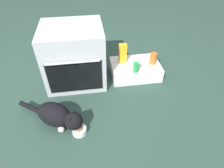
# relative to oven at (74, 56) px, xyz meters

# --- Properties ---
(ground) EXTENTS (8.00, 8.00, 0.00)m
(ground) POSITION_rel_oven_xyz_m (-0.04, -0.37, -0.34)
(ground) COLOR #284238
(oven) EXTENTS (0.66, 0.62, 0.67)m
(oven) POSITION_rel_oven_xyz_m (0.00, 0.00, 0.00)
(oven) COLOR #B7BABF
(oven) RESTS_ON ground
(pantry_cabinet) EXTENTS (0.59, 0.41, 0.16)m
(pantry_cabinet) POSITION_rel_oven_xyz_m (0.72, -0.02, -0.25)
(pantry_cabinet) COLOR white
(pantry_cabinet) RESTS_ON ground
(food_bowl) EXTENTS (0.13, 0.13, 0.09)m
(food_bowl) POSITION_rel_oven_xyz_m (0.01, -0.80, -0.30)
(food_bowl) COLOR white
(food_bowl) RESTS_ON ground
(cat) EXTENTS (0.65, 0.47, 0.24)m
(cat) POSITION_rel_oven_xyz_m (-0.17, -0.67, -0.21)
(cat) COLOR black
(cat) RESTS_ON ground
(juice_carton) EXTENTS (0.09, 0.06, 0.24)m
(juice_carton) POSITION_rel_oven_xyz_m (0.57, 0.05, -0.05)
(juice_carton) COLOR orange
(juice_carton) RESTS_ON pantry_cabinet
(soda_can) EXTENTS (0.07, 0.07, 0.12)m
(soda_can) POSITION_rel_oven_xyz_m (0.68, -0.17, -0.11)
(soda_can) COLOR green
(soda_can) RESTS_ON pantry_cabinet
(sauce_jar) EXTENTS (0.08, 0.08, 0.14)m
(sauce_jar) POSITION_rel_oven_xyz_m (0.92, -0.04, -0.10)
(sauce_jar) COLOR #D16023
(sauce_jar) RESTS_ON pantry_cabinet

